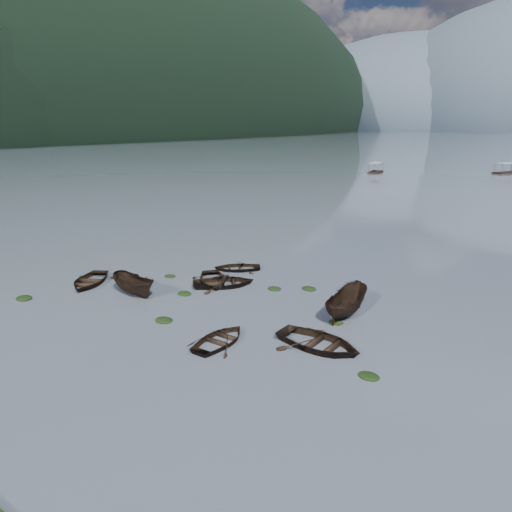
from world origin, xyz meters
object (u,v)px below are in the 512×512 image
Objects in this scene: rowboat_0 at (90,284)px; rowboat_3 at (220,343)px; pontoon_left at (376,173)px; pontoon_centre at (506,174)px.

rowboat_3 is (14.53, -1.86, 0.00)m from rowboat_0.
rowboat_3 is at bearing -82.32° from pontoon_left.
pontoon_centre is (0.51, 110.62, 0.00)m from rowboat_3.
rowboat_0 is 0.72× the size of pontoon_left.
rowboat_0 is 93.03m from pontoon_left.
rowboat_0 is 14.65m from rowboat_3.
pontoon_left reaches higher than rowboat_3.
pontoon_centre reaches higher than pontoon_left.
rowboat_0 is 0.69× the size of pontoon_centre.
pontoon_left is (-12.11, 92.24, 0.00)m from rowboat_0.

